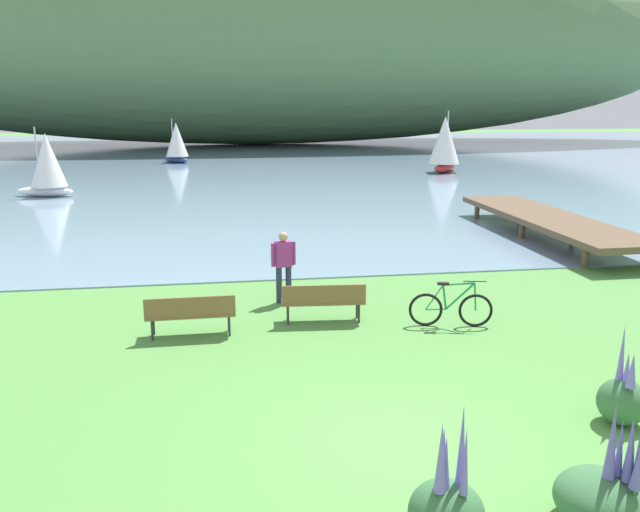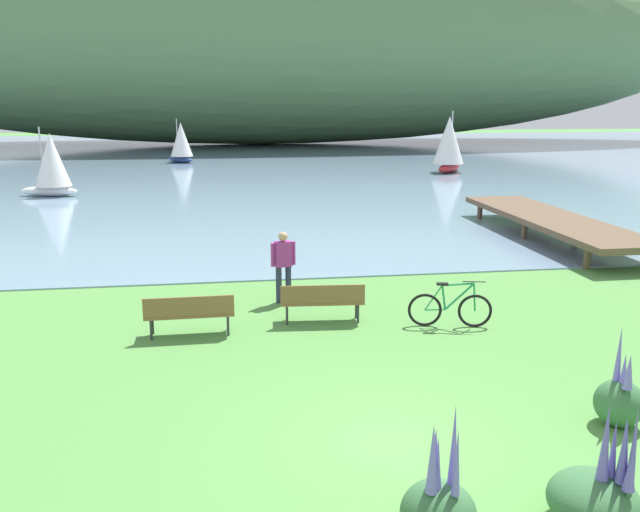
% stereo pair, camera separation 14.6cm
% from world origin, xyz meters
% --- Properties ---
extents(ground_plane, '(200.00, 200.00, 0.00)m').
position_xyz_m(ground_plane, '(0.00, 0.00, 0.00)').
color(ground_plane, '#518E42').
extents(bay_water, '(180.00, 80.00, 0.04)m').
position_xyz_m(bay_water, '(0.00, 48.74, 0.02)').
color(bay_water, '#7A99B2').
rests_on(bay_water, ground).
extents(distant_hillside, '(104.84, 28.00, 23.07)m').
position_xyz_m(distant_hillside, '(2.32, 66.58, 11.57)').
color(distant_hillside, '#567A4C').
rests_on(distant_hillside, bay_water).
extents(park_bench_near_camera, '(1.81, 0.50, 0.88)m').
position_xyz_m(park_bench_near_camera, '(-2.96, 4.79, 0.52)').
color(park_bench_near_camera, brown).
rests_on(park_bench_near_camera, ground).
extents(park_bench_further_along, '(1.83, 0.62, 0.88)m').
position_xyz_m(park_bench_further_along, '(-0.16, 5.23, 0.52)').
color(park_bench_further_along, brown).
rests_on(park_bench_further_along, ground).
extents(bicycle_leaning_near_bench, '(1.74, 0.43, 1.01)m').
position_xyz_m(bicycle_leaning_near_bench, '(2.47, 4.57, 0.40)').
color(bicycle_leaning_near_bench, black).
rests_on(bicycle_leaning_near_bench, ground).
extents(person_at_shoreline, '(0.60, 0.30, 1.71)m').
position_xyz_m(person_at_shoreline, '(-0.85, 6.83, 0.98)').
color(person_at_shoreline, '#282D47').
rests_on(person_at_shoreline, ground).
extents(echium_bush_closest_to_camera, '(0.72, 0.72, 1.52)m').
position_xyz_m(echium_bush_closest_to_camera, '(3.46, 0.06, 0.39)').
color(echium_bush_closest_to_camera, '#386B3D').
rests_on(echium_bush_closest_to_camera, ground).
extents(echium_bush_beside_closest, '(0.82, 0.82, 1.63)m').
position_xyz_m(echium_bush_beside_closest, '(-0.03, -2.12, 0.43)').
color(echium_bush_beside_closest, '#386B3D').
rests_on(echium_bush_beside_closest, ground).
extents(echium_bush_mid_cluster, '(1.01, 1.01, 1.53)m').
position_xyz_m(echium_bush_mid_cluster, '(1.81, -2.07, 0.37)').
color(echium_bush_mid_cluster, '#386B3D').
rests_on(echium_bush_mid_cluster, ground).
extents(sailboat_nearest_to_shore, '(3.05, 3.37, 4.06)m').
position_xyz_m(sailboat_nearest_to_shore, '(12.69, 33.87, 1.95)').
color(sailboat_nearest_to_shore, '#B22323').
rests_on(sailboat_nearest_to_shore, bay_water).
extents(sailboat_mid_bay, '(2.61, 2.76, 3.37)m').
position_xyz_m(sailboat_mid_bay, '(-5.36, 43.94, 1.63)').
color(sailboat_mid_bay, navy).
rests_on(sailboat_mid_bay, bay_water).
extents(sailboat_toward_hillside, '(3.03, 2.08, 3.43)m').
position_xyz_m(sailboat_toward_hillside, '(-10.65, 26.07, 1.65)').
color(sailboat_toward_hillside, white).
rests_on(sailboat_toward_hillside, bay_water).
extents(pier_dock, '(2.40, 10.00, 0.80)m').
position_xyz_m(pier_dock, '(9.00, 12.74, 0.69)').
color(pier_dock, brown).
rests_on(pier_dock, ground).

